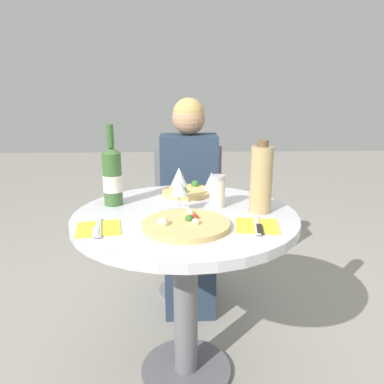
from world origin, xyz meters
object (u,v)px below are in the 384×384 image
at_px(wine_bottle, 112,176).
at_px(tall_carafe, 261,179).
at_px(dining_table, 185,249).
at_px(seated_diner, 189,213).
at_px(pizza_large, 185,224).
at_px(chair_behind_diner, 189,222).

height_order(wine_bottle, tall_carafe, wine_bottle).
distance_m(dining_table, seated_diner, 0.63).
xyz_separation_m(pizza_large, tall_carafe, (0.30, 0.17, 0.12)).
relative_size(chair_behind_diner, pizza_large, 2.84).
bearing_deg(seated_diner, tall_carafe, 113.23).
bearing_deg(tall_carafe, wine_bottle, 168.90).
distance_m(wine_bottle, tall_carafe, 0.61).
height_order(chair_behind_diner, seated_diner, seated_diner).
xyz_separation_m(chair_behind_diner, seated_diner, (-0.00, -0.14, 0.10)).
height_order(chair_behind_diner, pizza_large, chair_behind_diner).
bearing_deg(chair_behind_diner, seated_diner, 90.00).
bearing_deg(dining_table, pizza_large, -91.80).
bearing_deg(pizza_large, chair_behind_diner, 87.67).
xyz_separation_m(dining_table, chair_behind_diner, (0.03, 0.77, -0.16)).
distance_m(chair_behind_diner, tall_carafe, 0.93).
relative_size(seated_diner, wine_bottle, 3.50).
relative_size(dining_table, wine_bottle, 2.63).
height_order(pizza_large, tall_carafe, tall_carafe).
height_order(pizza_large, wine_bottle, wine_bottle).
bearing_deg(chair_behind_diner, pizza_large, 87.67).
relative_size(chair_behind_diner, seated_diner, 0.75).
height_order(chair_behind_diner, wine_bottle, wine_bottle).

